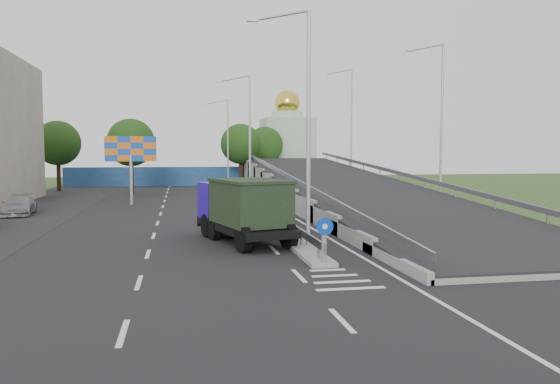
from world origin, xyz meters
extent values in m
plane|color=#2D4C1E|center=(0.00, 0.00, 0.00)|extent=(160.00, 160.00, 0.00)
cube|color=black|center=(-3.00, 20.00, 0.00)|extent=(26.00, 90.00, 0.04)
cube|color=black|center=(-16.00, 20.00, 0.00)|extent=(8.00, 90.00, 0.05)
cube|color=gray|center=(0.00, 24.00, 0.10)|extent=(1.00, 44.00, 0.20)
cube|color=gray|center=(12.30, 24.00, 2.35)|extent=(0.10, 50.00, 0.32)
cube|color=gray|center=(2.80, 24.00, 2.35)|extent=(0.10, 50.00, 0.32)
cube|color=gray|center=(0.00, 24.00, 0.75)|extent=(0.08, 44.00, 0.32)
cylinder|color=gray|center=(0.00, 24.00, 0.50)|extent=(0.09, 0.09, 0.60)
cylinder|color=black|center=(0.00, 2.20, 0.80)|extent=(0.20, 0.20, 1.20)
cylinder|color=#0C3FBF|center=(0.00, 2.12, 1.55)|extent=(0.64, 0.05, 0.64)
cylinder|color=white|center=(0.00, 2.09, 1.55)|extent=(0.20, 0.03, 0.20)
cylinder|color=#B2B5B7|center=(0.30, 6.00, 5.20)|extent=(0.18, 0.18, 10.00)
cylinder|color=#B2B5B7|center=(-0.90, 6.00, 9.95)|extent=(2.57, 0.12, 0.66)
cube|color=#B2B5B7|center=(-2.10, 6.00, 9.70)|extent=(0.50, 0.18, 0.12)
cylinder|color=#B2B5B7|center=(0.30, 26.00, 5.20)|extent=(0.18, 0.18, 10.00)
cylinder|color=#B2B5B7|center=(-0.90, 26.00, 9.95)|extent=(2.57, 0.12, 0.66)
cube|color=#B2B5B7|center=(-2.10, 26.00, 9.70)|extent=(0.50, 0.18, 0.12)
cylinder|color=#B2B5B7|center=(0.30, 46.00, 5.20)|extent=(0.18, 0.18, 10.00)
cylinder|color=#B2B5B7|center=(-0.90, 46.00, 9.95)|extent=(2.57, 0.12, 0.66)
cube|color=#B2B5B7|center=(-2.10, 46.00, 9.70)|extent=(0.50, 0.18, 0.12)
cube|color=navy|center=(-4.00, 52.00, 1.20)|extent=(30.00, 0.50, 2.40)
cube|color=#B2CCAD|center=(10.00, 60.00, 4.50)|extent=(7.00, 7.00, 9.00)
cylinder|color=#B2CCAD|center=(10.00, 60.00, 9.50)|extent=(4.40, 4.40, 1.00)
sphere|color=gold|center=(10.00, 60.00, 11.20)|extent=(3.60, 3.60, 3.60)
cone|color=gold|center=(10.00, 60.00, 13.20)|extent=(0.30, 0.30, 1.20)
cylinder|color=#B2B5B7|center=(-9.00, 28.00, 2.00)|extent=(0.24, 0.24, 4.00)
cube|color=orange|center=(-9.00, 28.00, 4.50)|extent=(4.00, 0.20, 2.00)
cylinder|color=black|center=(-10.00, 40.00, 2.00)|extent=(0.44, 0.44, 4.00)
sphere|color=#17360E|center=(-10.00, 40.00, 5.20)|extent=(4.80, 4.80, 4.80)
cylinder|color=black|center=(2.00, 48.00, 2.00)|extent=(0.44, 0.44, 4.00)
sphere|color=#17360E|center=(2.00, 48.00, 5.20)|extent=(4.80, 4.80, 4.80)
cylinder|color=black|center=(-18.00, 45.00, 2.00)|extent=(0.44, 0.44, 4.00)
sphere|color=#17360E|center=(-18.00, 45.00, 5.20)|extent=(4.80, 4.80, 4.80)
cylinder|color=black|center=(6.00, 55.00, 2.00)|extent=(0.44, 0.44, 4.00)
sphere|color=#17360E|center=(6.00, 55.00, 5.20)|extent=(4.80, 4.80, 4.80)
cylinder|color=black|center=(-3.83, 10.19, 0.59)|extent=(0.68, 1.23, 1.17)
cylinder|color=black|center=(-1.77, 10.76, 0.59)|extent=(0.68, 1.23, 1.17)
cylinder|color=black|center=(-3.57, 9.26, 0.59)|extent=(0.68, 1.23, 1.17)
cylinder|color=black|center=(-1.52, 9.83, 0.59)|extent=(0.68, 1.23, 1.17)
cylinder|color=black|center=(-2.57, 5.66, 0.59)|extent=(0.68, 1.23, 1.17)
cylinder|color=black|center=(-0.51, 6.23, 0.59)|extent=(0.68, 1.23, 1.17)
cube|color=black|center=(-2.20, 8.31, 0.75)|extent=(4.14, 7.04, 0.32)
cube|color=#240E9B|center=(-2.87, 10.73, 1.82)|extent=(2.83, 2.31, 1.82)
cube|color=black|center=(-3.09, 11.52, 2.30)|extent=(1.97, 0.61, 0.75)
cube|color=black|center=(-3.12, 11.60, 0.69)|extent=(2.41, 0.81, 0.53)
cube|color=black|center=(-2.03, 7.69, 1.92)|extent=(3.56, 4.60, 1.92)
cube|color=black|center=(-2.03, 7.69, 2.94)|extent=(3.69, 4.73, 0.13)
imported|color=gray|center=(-15.83, 22.10, 0.66)|extent=(2.33, 4.74, 1.33)
camera|label=1|loc=(-5.14, -16.89, 4.24)|focal=35.00mm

